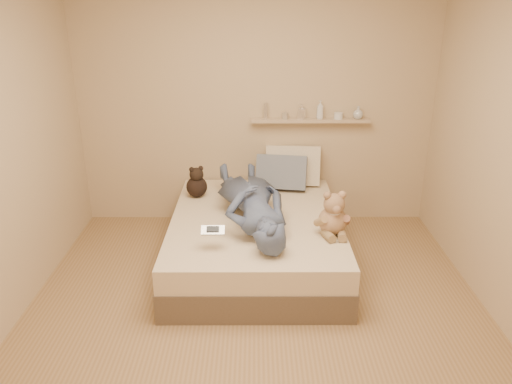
{
  "coord_description": "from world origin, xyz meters",
  "views": [
    {
      "loc": [
        -0.01,
        -3.09,
        2.3
      ],
      "look_at": [
        0.0,
        0.65,
        0.8
      ],
      "focal_mm": 35.0,
      "sensor_mm": 36.0,
      "label": 1
    }
  ],
  "objects_px": {
    "dark_plush": "(197,184)",
    "person": "(252,201)",
    "wall_shelf": "(310,120)",
    "teddy_bear": "(333,217)",
    "pillow_cream": "(293,165)",
    "game_console": "(213,230)",
    "bed": "(256,240)",
    "pillow_grey": "(281,173)"
  },
  "relations": [
    {
      "from": "dark_plush",
      "to": "person",
      "type": "xyz_separation_m",
      "value": [
        0.53,
        -0.54,
        0.04
      ]
    },
    {
      "from": "person",
      "to": "wall_shelf",
      "type": "distance_m",
      "value": 1.23
    },
    {
      "from": "dark_plush",
      "to": "person",
      "type": "height_order",
      "value": "person"
    },
    {
      "from": "teddy_bear",
      "to": "pillow_cream",
      "type": "distance_m",
      "value": 1.2
    },
    {
      "from": "person",
      "to": "game_console",
      "type": "bearing_deg",
      "value": 48.65
    },
    {
      "from": "bed",
      "to": "teddy_bear",
      "type": "distance_m",
      "value": 0.81
    },
    {
      "from": "pillow_cream",
      "to": "wall_shelf",
      "type": "relative_size",
      "value": 0.46
    },
    {
      "from": "teddy_bear",
      "to": "bed",
      "type": "bearing_deg",
      "value": 151.05
    },
    {
      "from": "pillow_grey",
      "to": "person",
      "type": "height_order",
      "value": "person"
    },
    {
      "from": "bed",
      "to": "dark_plush",
      "type": "height_order",
      "value": "dark_plush"
    },
    {
      "from": "bed",
      "to": "game_console",
      "type": "height_order",
      "value": "game_console"
    },
    {
      "from": "bed",
      "to": "dark_plush",
      "type": "distance_m",
      "value": 0.83
    },
    {
      "from": "bed",
      "to": "pillow_grey",
      "type": "xyz_separation_m",
      "value": [
        0.26,
        0.69,
        0.4
      ]
    },
    {
      "from": "teddy_bear",
      "to": "wall_shelf",
      "type": "relative_size",
      "value": 0.32
    },
    {
      "from": "person",
      "to": "pillow_grey",
      "type": "bearing_deg",
      "value": -123.35
    },
    {
      "from": "game_console",
      "to": "pillow_grey",
      "type": "height_order",
      "value": "pillow_grey"
    },
    {
      "from": "dark_plush",
      "to": "pillow_cream",
      "type": "bearing_deg",
      "value": 20.43
    },
    {
      "from": "dark_plush",
      "to": "wall_shelf",
      "type": "relative_size",
      "value": 0.26
    },
    {
      "from": "teddy_bear",
      "to": "pillow_grey",
      "type": "height_order",
      "value": "teddy_bear"
    },
    {
      "from": "pillow_grey",
      "to": "person",
      "type": "distance_m",
      "value": 0.81
    },
    {
      "from": "pillow_cream",
      "to": "pillow_grey",
      "type": "distance_m",
      "value": 0.19
    },
    {
      "from": "game_console",
      "to": "dark_plush",
      "type": "xyz_separation_m",
      "value": [
        -0.24,
        1.07,
        -0.03
      ]
    },
    {
      "from": "pillow_cream",
      "to": "teddy_bear",
      "type": "bearing_deg",
      "value": -78.18
    },
    {
      "from": "dark_plush",
      "to": "wall_shelf",
      "type": "xyz_separation_m",
      "value": [
        1.12,
        0.43,
        0.52
      ]
    },
    {
      "from": "game_console",
      "to": "person",
      "type": "height_order",
      "value": "person"
    },
    {
      "from": "game_console",
      "to": "pillow_cream",
      "type": "bearing_deg",
      "value": 63.43
    },
    {
      "from": "game_console",
      "to": "pillow_grey",
      "type": "distance_m",
      "value": 1.41
    },
    {
      "from": "person",
      "to": "wall_shelf",
      "type": "height_order",
      "value": "wall_shelf"
    },
    {
      "from": "wall_shelf",
      "to": "teddy_bear",
      "type": "bearing_deg",
      "value": -86.49
    },
    {
      "from": "pillow_grey",
      "to": "wall_shelf",
      "type": "bearing_deg",
      "value": 36.82
    },
    {
      "from": "bed",
      "to": "pillow_cream",
      "type": "bearing_deg",
      "value": 65.36
    },
    {
      "from": "dark_plush",
      "to": "game_console",
      "type": "bearing_deg",
      "value": -77.32
    },
    {
      "from": "pillow_grey",
      "to": "wall_shelf",
      "type": "xyz_separation_m",
      "value": [
        0.29,
        0.22,
        0.48
      ]
    },
    {
      "from": "pillow_cream",
      "to": "dark_plush",
      "type": "bearing_deg",
      "value": -159.57
    },
    {
      "from": "game_console",
      "to": "bed",
      "type": "bearing_deg",
      "value": 60.84
    },
    {
      "from": "game_console",
      "to": "pillow_cream",
      "type": "height_order",
      "value": "pillow_cream"
    },
    {
      "from": "bed",
      "to": "wall_shelf",
      "type": "height_order",
      "value": "wall_shelf"
    },
    {
      "from": "teddy_bear",
      "to": "wall_shelf",
      "type": "height_order",
      "value": "wall_shelf"
    },
    {
      "from": "pillow_cream",
      "to": "pillow_grey",
      "type": "relative_size",
      "value": 1.1
    },
    {
      "from": "teddy_bear",
      "to": "person",
      "type": "relative_size",
      "value": 0.26
    },
    {
      "from": "teddy_bear",
      "to": "person",
      "type": "height_order",
      "value": "teddy_bear"
    },
    {
      "from": "bed",
      "to": "pillow_grey",
      "type": "distance_m",
      "value": 0.84
    }
  ]
}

